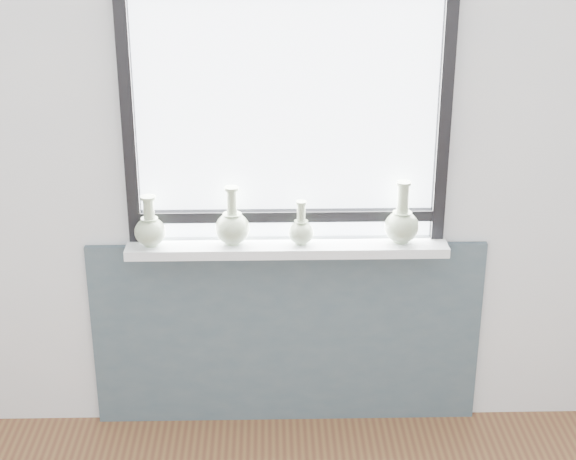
{
  "coord_description": "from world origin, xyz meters",
  "views": [
    {
      "loc": [
        -0.08,
        -1.64,
        2.31
      ],
      "look_at": [
        0.0,
        1.55,
        1.02
      ],
      "focal_mm": 55.0,
      "sensor_mm": 36.0,
      "label": 1
    }
  ],
  "objects_px": {
    "windowsill": "(287,247)",
    "vase_c": "(301,230)",
    "vase_a": "(150,229)",
    "vase_b": "(232,226)",
    "vase_d": "(402,223)"
  },
  "relations": [
    {
      "from": "vase_a",
      "to": "vase_c",
      "type": "distance_m",
      "value": 0.61
    },
    {
      "from": "vase_b",
      "to": "vase_a",
      "type": "bearing_deg",
      "value": -177.75
    },
    {
      "from": "windowsill",
      "to": "vase_c",
      "type": "relative_size",
      "value": 7.16
    },
    {
      "from": "vase_a",
      "to": "vase_b",
      "type": "xyz_separation_m",
      "value": [
        0.33,
        0.01,
        0.01
      ]
    },
    {
      "from": "vase_a",
      "to": "vase_b",
      "type": "distance_m",
      "value": 0.33
    },
    {
      "from": "windowsill",
      "to": "vase_b",
      "type": "height_order",
      "value": "vase_b"
    },
    {
      "from": "vase_a",
      "to": "vase_d",
      "type": "bearing_deg",
      "value": 0.77
    },
    {
      "from": "vase_c",
      "to": "vase_a",
      "type": "bearing_deg",
      "value": -179.65
    },
    {
      "from": "vase_b",
      "to": "vase_c",
      "type": "relative_size",
      "value": 1.32
    },
    {
      "from": "windowsill",
      "to": "vase_c",
      "type": "distance_m",
      "value": 0.1
    },
    {
      "from": "windowsill",
      "to": "vase_d",
      "type": "distance_m",
      "value": 0.48
    },
    {
      "from": "windowsill",
      "to": "vase_d",
      "type": "height_order",
      "value": "vase_d"
    },
    {
      "from": "windowsill",
      "to": "vase_c",
      "type": "xyz_separation_m",
      "value": [
        0.06,
        -0.01,
        0.08
      ]
    },
    {
      "from": "vase_c",
      "to": "windowsill",
      "type": "bearing_deg",
      "value": 168.66
    },
    {
      "from": "vase_a",
      "to": "vase_c",
      "type": "bearing_deg",
      "value": 0.35
    }
  ]
}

